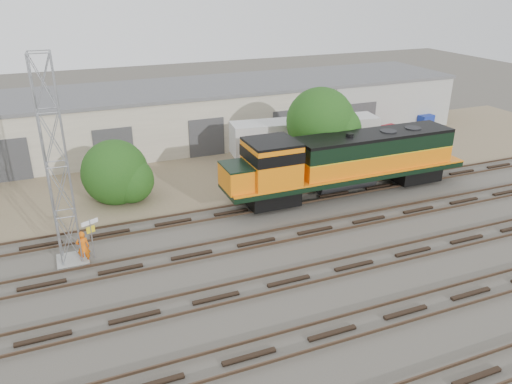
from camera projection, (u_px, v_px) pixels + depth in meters
name	position (u px, v px, depth m)	size (l,w,h in m)	color
ground	(266.00, 255.00, 28.73)	(140.00, 140.00, 0.00)	#47423A
dirt_strip	(195.00, 169.00, 41.47)	(80.00, 16.00, 0.02)	#726047
tracks	(289.00, 281.00, 26.15)	(80.00, 20.40, 0.28)	black
warehouse	(171.00, 116.00, 47.22)	(58.40, 10.40, 5.30)	beige
locomotive	(344.00, 161.00, 35.81)	(18.73, 3.29, 4.50)	black
signal_tower	(58.00, 169.00, 25.83)	(1.69, 1.69, 11.49)	gray
sign_post	(91.00, 231.00, 27.76)	(0.93, 0.44, 2.43)	gray
worker	(83.00, 247.00, 27.58)	(0.72, 0.47, 1.96)	orange
semi_trailer	(308.00, 136.00, 42.00)	(12.75, 4.04, 3.86)	silver
dumpster_blue	(424.00, 121.00, 52.48)	(1.60, 1.50, 1.50)	navy
dumpster_red	(391.00, 133.00, 48.87)	(1.50, 1.40, 1.40)	maroon
tree_mid	(119.00, 174.00, 35.13)	(4.90, 4.67, 4.67)	#382619
tree_east	(325.00, 124.00, 38.38)	(5.55, 5.29, 7.13)	#382619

